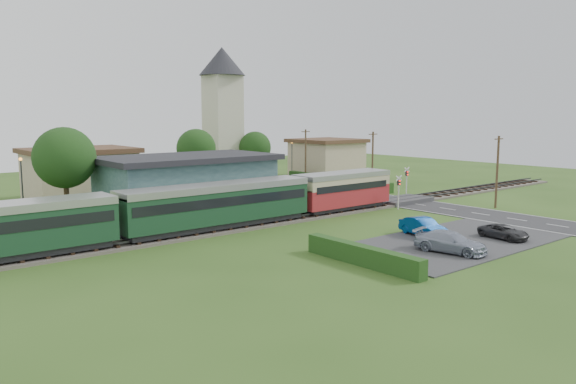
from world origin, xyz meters
TOP-DOWN VIEW (x-y plane):
  - ground at (0.00, 0.00)m, footprint 120.00×120.00m
  - railway_track at (0.00, 2.00)m, footprint 76.00×3.20m
  - road at (10.00, 0.00)m, footprint 6.00×70.00m
  - car_park at (-1.50, -12.00)m, footprint 17.00×9.00m
  - crossing_deck at (10.00, 2.00)m, footprint 6.20×3.40m
  - platform at (-10.00, 5.20)m, footprint 30.00×3.00m
  - equipment_hut at (-18.00, 5.20)m, footprint 2.30×2.30m
  - station_building at (-10.00, 10.99)m, footprint 16.00×9.00m
  - train at (-15.55, 2.00)m, footprint 43.20×2.90m
  - church_tower at (5.00, 28.00)m, footprint 6.00×6.00m
  - house_west at (-15.00, 25.00)m, footprint 10.80×8.80m
  - house_east at (20.00, 24.00)m, footprint 8.80×8.80m
  - hedge_carpark at (-11.00, -12.00)m, footprint 0.80×9.00m
  - hedge_roadside at (14.20, 16.00)m, footprint 0.80×18.00m
  - hedge_station at (-10.00, 15.50)m, footprint 22.00×0.80m
  - tree_a at (-20.00, 14.00)m, footprint 5.20×5.20m
  - tree_b at (-2.00, 23.00)m, footprint 4.60×4.60m
  - tree_c at (8.00, 25.00)m, footprint 4.20×4.20m
  - utility_pole_b at (14.20, -6.00)m, footprint 1.40×0.22m
  - utility_pole_c at (14.20, 10.00)m, footprint 1.40×0.22m
  - utility_pole_d at (14.20, 22.00)m, footprint 1.40×0.22m
  - crossing_signal_near at (6.40, -0.41)m, footprint 0.84×0.28m
  - crossing_signal_far at (13.60, 4.39)m, footprint 0.84×0.28m
  - streetlamp_west at (-22.00, 20.00)m, footprint 0.30×0.30m
  - streetlamp_east at (16.00, 27.00)m, footprint 0.30×0.30m
  - car_on_road at (9.25, 14.45)m, footprint 3.70×2.28m
  - car_park_blue at (-1.80, -9.50)m, footprint 2.41×4.39m
  - car_park_silver at (-4.44, -13.69)m, footprint 2.92×5.04m
  - car_park_dark at (2.04, -13.77)m, footprint 2.00×3.79m
  - pedestrian_near at (-0.99, 5.03)m, footprint 0.73×0.54m
  - pedestrian_far at (-16.76, 4.54)m, footprint 0.64×0.81m

SIDE VIEW (x-z plane):
  - ground at x=0.00m, z-range 0.00..0.00m
  - road at x=10.00m, z-range 0.00..0.05m
  - car_park at x=-1.50m, z-range 0.00..0.08m
  - railway_track at x=0.00m, z-range -0.13..0.36m
  - crossing_deck at x=10.00m, z-range 0.00..0.45m
  - platform at x=-10.00m, z-range 0.00..0.45m
  - car_park_dark at x=2.04m, z-range 0.08..1.10m
  - hedge_carpark at x=-11.00m, z-range 0.00..1.20m
  - hedge_roadside at x=14.20m, z-range 0.00..1.20m
  - car_on_road at x=9.25m, z-range 0.05..1.23m
  - hedge_station at x=-10.00m, z-range 0.00..1.30m
  - car_park_blue at x=-1.80m, z-range 0.08..1.45m
  - car_park_silver at x=-4.44m, z-range 0.08..1.45m
  - pedestrian_far at x=-16.76m, z-range 0.45..2.10m
  - pedestrian_near at x=-0.99m, z-range 0.45..2.25m
  - equipment_hut at x=-18.00m, z-range 0.47..3.02m
  - crossing_signal_near at x=6.40m, z-range 0.50..3.78m
  - crossing_signal_far at x=13.60m, z-range 0.50..3.78m
  - train at x=-15.55m, z-range 0.48..3.88m
  - station_building at x=-10.00m, z-range 0.04..5.34m
  - house_west at x=-15.00m, z-range 0.04..5.54m
  - house_east at x=20.00m, z-range 0.05..5.55m
  - streetlamp_west at x=-22.00m, z-range 0.46..5.62m
  - streetlamp_east at x=16.00m, z-range 0.46..5.62m
  - utility_pole_b at x=14.20m, z-range 0.13..7.13m
  - utility_pole_c at x=14.20m, z-range 0.13..7.13m
  - utility_pole_d at x=14.20m, z-range 0.13..7.13m
  - tree_c at x=8.00m, z-range 1.26..8.04m
  - tree_b at x=-2.00m, z-range 1.35..8.69m
  - tree_a at x=-20.00m, z-range 1.38..9.38m
  - church_tower at x=5.00m, z-range 1.43..19.03m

